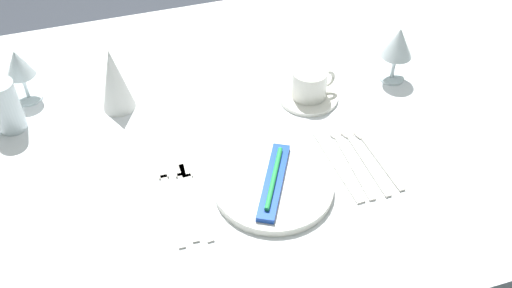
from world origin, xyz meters
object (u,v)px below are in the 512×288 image
Objects in this scene: fork_outer at (195,197)px; spoon_tea at (373,150)px; fork_inner at (186,196)px; drink_tumbler at (7,109)px; wine_glass_left at (19,66)px; spoon_soup at (346,153)px; napkin_folded at (114,79)px; dinner_plate at (274,186)px; spoon_dessert at (359,152)px; toothbrush_package at (274,181)px; wine_glass_centre at (398,44)px; coffee_cup_left at (310,83)px; dinner_knife at (339,168)px; fork_salad at (170,200)px.

spoon_tea reaches higher than fork_outer.
drink_tumbler is at bearing 135.24° from fork_inner.
drink_tumbler is (-0.04, -0.10, -0.04)m from wine_glass_left.
napkin_folded is at bearing 145.45° from spoon_soup.
dinner_plate reaches higher than spoon_dessert.
toothbrush_package is 0.22m from spoon_dessert.
napkin_folded is at bearing 107.49° from fork_outer.
wine_glass_centre reaches higher than drink_tumbler.
fork_inner is at bearing -147.79° from coffee_cup_left.
dinner_knife is 0.07m from spoon_dessert.
dinner_plate is 1.22× the size of toothbrush_package.
spoon_tea is (0.24, 0.04, -0.01)m from dinner_plate.
drink_tumbler is (-0.35, 0.33, 0.05)m from fork_outer.
coffee_cup_left reaches higher than toothbrush_package.
wine_glass_left is at bearing 121.46° from fork_salad.
fork_inner is at bearing -55.46° from wine_glass_left.
toothbrush_package is 0.88× the size of spoon_soup.
dinner_knife is 0.77m from wine_glass_left.
dinner_knife is at bearing -35.53° from wine_glass_left.
drink_tumbler is at bearing -110.66° from wine_glass_left.
fork_outer and fork_salad have the same top height.
wine_glass_left is at bearing 144.47° from dinner_knife.
spoon_tea is at bearing -32.06° from napkin_folded.
coffee_cup_left is at bearing 100.14° from spoon_dessert.
dinner_plate is 0.16m from fork_outer.
spoon_dessert is 1.77× the size of drink_tumbler.
coffee_cup_left is at bearing -8.60° from drink_tumbler.
fork_inner is at bearing -178.03° from spoon_dessert.
dinner_plate is 0.49m from wine_glass_centre.
toothbrush_package is at bearing -53.75° from napkin_folded.
coffee_cup_left is at bearing -177.61° from wine_glass_centre.
wine_glass_left is (-0.87, 0.19, -0.01)m from wine_glass_centre.
spoon_soup is 0.78m from wine_glass_left.
spoon_soup is at bearing -135.51° from wine_glass_centre.
fork_outer is 0.62m from wine_glass_centre.
spoon_soup is 1.41× the size of napkin_folded.
dinner_knife is at bearing -163.42° from spoon_tea.
spoon_dessert reaches higher than dinner_knife.
napkin_folded is (-0.44, 0.10, 0.04)m from coffee_cup_left.
napkin_folded is at bearing 166.68° from coffee_cup_left.
wine_glass_centre is at bearing 33.41° from dinner_plate.
fork_outer is 1.58× the size of wine_glass_left.
fork_inner is at bearing -177.13° from spoon_soup.
dinner_knife is at bearing -152.99° from spoon_dessert.
toothbrush_package is 0.49m from wine_glass_centre.
spoon_tea is 0.61m from napkin_folded.
fork_salad is (-0.03, -0.00, 0.00)m from fork_inner.
drink_tumbler is at bearing 155.96° from spoon_soup.
fork_salad is 0.45m from spoon_tea.
dinner_knife is 0.37m from wine_glass_centre.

